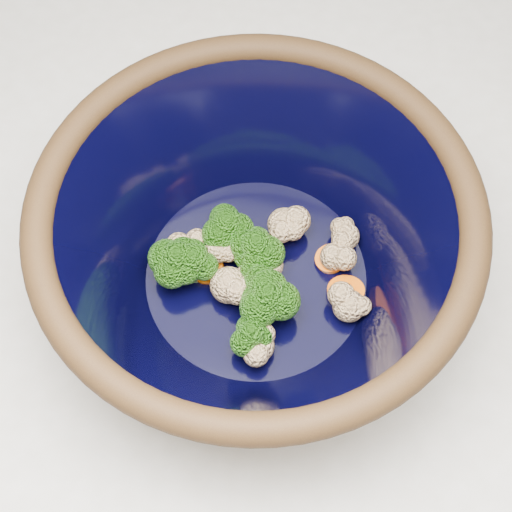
{
  "coord_description": "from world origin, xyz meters",
  "views": [
    {
      "loc": [
        -0.02,
        -0.28,
        1.51
      ],
      "look_at": [
        -0.08,
        -0.0,
        0.97
      ],
      "focal_mm": 50.0,
      "sensor_mm": 36.0,
      "label": 1
    }
  ],
  "objects": [
    {
      "name": "vegetable_pile",
      "position": [
        -0.08,
        -0.01,
        0.96
      ],
      "size": [
        0.19,
        0.15,
        0.06
      ],
      "color": "#608442",
      "rests_on": "mixing_bowl"
    },
    {
      "name": "mixing_bowl",
      "position": [
        -0.08,
        -0.0,
        0.99
      ],
      "size": [
        0.42,
        0.42,
        0.16
      ],
      "rotation": [
        0.0,
        0.0,
        0.26
      ],
      "color": "black",
      "rests_on": "counter"
    },
    {
      "name": "ground",
      "position": [
        0.0,
        0.0,
        0.0
      ],
      "size": [
        3.0,
        3.0,
        0.0
      ],
      "primitive_type": "plane",
      "color": "#9E7A54",
      "rests_on": "ground"
    },
    {
      "name": "counter",
      "position": [
        0.0,
        0.0,
        0.45
      ],
      "size": [
        1.2,
        1.2,
        0.9
      ],
      "primitive_type": "cube",
      "color": "silver",
      "rests_on": "ground"
    }
  ]
}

